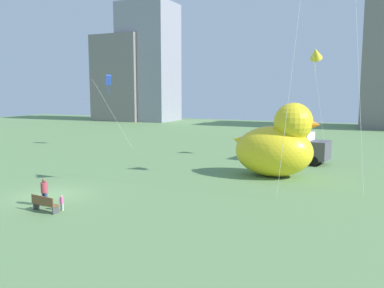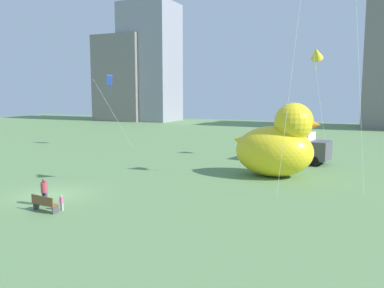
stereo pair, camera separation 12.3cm
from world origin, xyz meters
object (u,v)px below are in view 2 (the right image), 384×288
object	(u,v)px
person_child	(62,202)
box_truck	(297,147)
giant_inflatable_duck	(277,145)
kite_blue	(110,80)
person_adult	(44,191)
kite_yellow	(317,54)
park_bench	(44,203)

from	to	relation	value
person_child	box_truck	world-z (taller)	box_truck
giant_inflatable_duck	kite_blue	world-z (taller)	kite_blue
person_adult	kite_yellow	xyz separation A→B (m)	(11.77, 21.98, 9.09)
park_bench	kite_blue	bearing A→B (deg)	118.10
park_bench	giant_inflatable_duck	world-z (taller)	giant_inflatable_duck
box_truck	kite_yellow	xyz separation A→B (m)	(1.21, 1.62, 8.53)
person_adult	giant_inflatable_duck	xyz separation A→B (m)	(10.28, 13.51, 1.55)
kite_yellow	person_adult	bearing A→B (deg)	-118.17
person_adult	person_child	distance (m)	1.62
person_adult	person_child	bearing A→B (deg)	-11.42
park_bench	person_adult	distance (m)	1.31
park_bench	giant_inflatable_duck	size ratio (longest dim) A/B	0.26
kite_blue	person_adult	bearing A→B (deg)	-62.66
person_child	kite_blue	size ratio (longest dim) A/B	0.10
giant_inflatable_duck	kite_blue	size ratio (longest dim) A/B	0.81
box_truck	kite_blue	xyz separation A→B (m)	(-21.88, 1.55, 6.38)
person_child	kite_blue	bearing A→B (deg)	120.06
giant_inflatable_duck	kite_yellow	world-z (taller)	kite_yellow
person_child	kite_yellow	distance (m)	26.30
giant_inflatable_duck	box_truck	size ratio (longest dim) A/B	1.19
person_adult	giant_inflatable_duck	size ratio (longest dim) A/B	0.23
kite_blue	kite_yellow	bearing A→B (deg)	0.19
person_adult	box_truck	size ratio (longest dim) A/B	0.28
person_adult	giant_inflatable_duck	bearing A→B (deg)	52.75
park_bench	giant_inflatable_duck	distance (m)	17.33
giant_inflatable_duck	kite_yellow	size ratio (longest dim) A/B	0.64
park_bench	kite_yellow	world-z (taller)	kite_yellow
person_adult	giant_inflatable_duck	world-z (taller)	giant_inflatable_duck
park_bench	person_adult	xyz separation A→B (m)	(-0.86, 0.90, 0.40)
park_bench	box_truck	xyz separation A→B (m)	(9.70, 21.26, 0.96)
giant_inflatable_duck	person_adult	bearing A→B (deg)	-127.25
giant_inflatable_duck	park_bench	bearing A→B (deg)	-123.15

